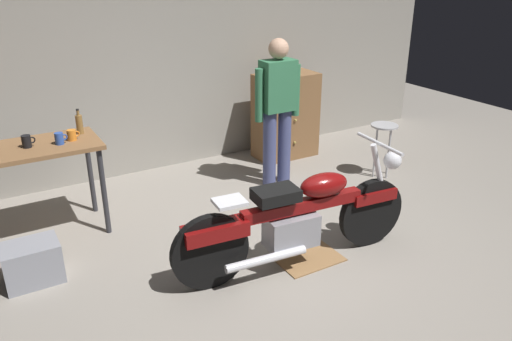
{
  "coord_description": "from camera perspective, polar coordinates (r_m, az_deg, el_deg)",
  "views": [
    {
      "loc": [
        -2.15,
        -2.97,
        2.44
      ],
      "look_at": [
        0.01,
        0.7,
        0.65
      ],
      "focal_mm": 35.42,
      "sensor_mm": 36.0,
      "label": 1
    }
  ],
  "objects": [
    {
      "name": "ground_plane",
      "position": [
        4.41,
        4.58,
        -10.93
      ],
      "size": [
        12.0,
        12.0,
        0.0
      ],
      "primitive_type": "plane",
      "color": "gray"
    },
    {
      "name": "back_wall",
      "position": [
        6.22,
        -10.23,
        14.23
      ],
      "size": [
        8.0,
        0.12,
        3.1
      ],
      "primitive_type": "cube",
      "color": "gray",
      "rests_on": "ground_plane"
    },
    {
      "name": "workbench",
      "position": [
        4.96,
        -24.59,
        1.18
      ],
      "size": [
        1.3,
        0.64,
        0.9
      ],
      "color": "brown",
      "rests_on": "ground_plane"
    },
    {
      "name": "motorcycle",
      "position": [
        4.25,
        4.85,
        -5.27
      ],
      "size": [
        2.19,
        0.6,
        1.0
      ],
      "rotation": [
        0.0,
        0.0,
        -0.09
      ],
      "color": "black",
      "rests_on": "ground_plane"
    },
    {
      "name": "person_standing",
      "position": [
        5.66,
        2.46,
        7.24
      ],
      "size": [
        0.57,
        0.22,
        1.67
      ],
      "rotation": [
        0.0,
        0.0,
        3.14
      ],
      "color": "#424977",
      "rests_on": "ground_plane"
    },
    {
      "name": "shop_stool",
      "position": [
        6.19,
        14.2,
        3.78
      ],
      "size": [
        0.32,
        0.32,
        0.64
      ],
      "color": "#B2B2B7",
      "rests_on": "ground_plane"
    },
    {
      "name": "wooden_dresser",
      "position": [
        6.63,
        3.35,
        6.19
      ],
      "size": [
        0.8,
        0.47,
        1.1
      ],
      "color": "brown",
      "rests_on": "ground_plane"
    },
    {
      "name": "drip_tray",
      "position": [
        4.54,
        5.93,
        -9.81
      ],
      "size": [
        0.56,
        0.4,
        0.01
      ],
      "primitive_type": "cube",
      "color": "olive",
      "rests_on": "ground_plane"
    },
    {
      "name": "storage_bin",
      "position": [
        4.53,
        -23.95,
        -9.5
      ],
      "size": [
        0.44,
        0.32,
        0.34
      ],
      "primitive_type": "cube",
      "color": "gray",
      "rests_on": "ground_plane"
    },
    {
      "name": "mug_blue_enamel",
      "position": [
        4.86,
        -21.31,
        3.39
      ],
      "size": [
        0.11,
        0.08,
        0.11
      ],
      "color": "#2D51AD",
      "rests_on": "workbench"
    },
    {
      "name": "mug_orange_travel",
      "position": [
        4.93,
        -20.07,
        3.78
      ],
      "size": [
        0.11,
        0.08,
        0.1
      ],
      "color": "orange",
      "rests_on": "workbench"
    },
    {
      "name": "mug_black_matte",
      "position": [
        4.89,
        -24.47,
        3.02
      ],
      "size": [
        0.12,
        0.08,
        0.11
      ],
      "color": "black",
      "rests_on": "workbench"
    },
    {
      "name": "bottle",
      "position": [
        5.09,
        -19.32,
        5.01
      ],
      "size": [
        0.06,
        0.06,
        0.24
      ],
      "color": "olive",
      "rests_on": "workbench"
    }
  ]
}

